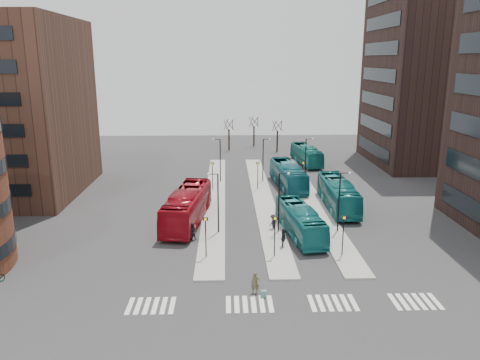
{
  "coord_description": "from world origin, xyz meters",
  "views": [
    {
      "loc": [
        -2.59,
        -26.04,
        17.0
      ],
      "look_at": [
        -1.18,
        20.04,
        5.0
      ],
      "focal_mm": 35.0,
      "sensor_mm": 36.0,
      "label": 1
    }
  ],
  "objects_px": {
    "commuter_a": "(192,232)",
    "teal_bus_b": "(288,176)",
    "traveller": "(255,283)",
    "teal_bus_d": "(306,155)",
    "commuter_c": "(273,222)",
    "red_bus": "(187,206)",
    "suitcase": "(264,294)",
    "teal_bus_a": "(300,221)",
    "commuter_b": "(283,238)",
    "teal_bus_c": "(338,194)"
  },
  "relations": [
    {
      "from": "commuter_a",
      "to": "teal_bus_b",
      "type": "bearing_deg",
      "value": -131.85
    },
    {
      "from": "traveller",
      "to": "commuter_a",
      "type": "bearing_deg",
      "value": 117.73
    },
    {
      "from": "teal_bus_d",
      "to": "commuter_c",
      "type": "xyz_separation_m",
      "value": [
        -8.58,
        -30.71,
        -0.7
      ]
    },
    {
      "from": "red_bus",
      "to": "suitcase",
      "type": "bearing_deg",
      "value": -59.46
    },
    {
      "from": "teal_bus_b",
      "to": "commuter_a",
      "type": "height_order",
      "value": "teal_bus_b"
    },
    {
      "from": "red_bus",
      "to": "teal_bus_d",
      "type": "distance_m",
      "value": 33.21
    },
    {
      "from": "teal_bus_a",
      "to": "traveller",
      "type": "bearing_deg",
      "value": -121.18
    },
    {
      "from": "teal_bus_b",
      "to": "teal_bus_a",
      "type": "bearing_deg",
      "value": -99.63
    },
    {
      "from": "teal_bus_a",
      "to": "commuter_b",
      "type": "xyz_separation_m",
      "value": [
        -2.03,
        -3.25,
        -0.53
      ]
    },
    {
      "from": "teal_bus_d",
      "to": "teal_bus_b",
      "type": "bearing_deg",
      "value": -116.33
    },
    {
      "from": "suitcase",
      "to": "teal_bus_a",
      "type": "relative_size",
      "value": 0.05
    },
    {
      "from": "teal_bus_c",
      "to": "commuter_b",
      "type": "relative_size",
      "value": 6.33
    },
    {
      "from": "suitcase",
      "to": "teal_bus_b",
      "type": "height_order",
      "value": "teal_bus_b"
    },
    {
      "from": "traveller",
      "to": "commuter_a",
      "type": "height_order",
      "value": "traveller"
    },
    {
      "from": "suitcase",
      "to": "commuter_a",
      "type": "xyz_separation_m",
      "value": [
        -6.01,
        11.37,
        0.58
      ]
    },
    {
      "from": "commuter_a",
      "to": "commuter_c",
      "type": "bearing_deg",
      "value": -172.52
    },
    {
      "from": "teal_bus_c",
      "to": "teal_bus_b",
      "type": "bearing_deg",
      "value": 117.51
    },
    {
      "from": "teal_bus_c",
      "to": "commuter_c",
      "type": "relative_size",
      "value": 7.36
    },
    {
      "from": "teal_bus_c",
      "to": "commuter_b",
      "type": "distance_m",
      "value": 14.15
    },
    {
      "from": "teal_bus_b",
      "to": "commuter_a",
      "type": "xyz_separation_m",
      "value": [
        -11.69,
        -18.74,
        -0.81
      ]
    },
    {
      "from": "commuter_c",
      "to": "teal_bus_b",
      "type": "bearing_deg",
      "value": -154.53
    },
    {
      "from": "red_bus",
      "to": "commuter_c",
      "type": "bearing_deg",
      "value": -7.7
    },
    {
      "from": "traveller",
      "to": "commuter_b",
      "type": "xyz_separation_m",
      "value": [
        3.13,
        8.55,
        0.1
      ]
    },
    {
      "from": "red_bus",
      "to": "teal_bus_c",
      "type": "relative_size",
      "value": 1.08
    },
    {
      "from": "red_bus",
      "to": "traveller",
      "type": "bearing_deg",
      "value": -60.6
    },
    {
      "from": "teal_bus_a",
      "to": "commuter_b",
      "type": "height_order",
      "value": "teal_bus_a"
    },
    {
      "from": "commuter_a",
      "to": "commuter_c",
      "type": "xyz_separation_m",
      "value": [
        8.05,
        2.52,
        -0.03
      ]
    },
    {
      "from": "red_bus",
      "to": "teal_bus_c",
      "type": "distance_m",
      "value": 17.76
    },
    {
      "from": "commuter_c",
      "to": "teal_bus_a",
      "type": "bearing_deg",
      "value": 96.75
    },
    {
      "from": "teal_bus_a",
      "to": "commuter_a",
      "type": "height_order",
      "value": "teal_bus_a"
    },
    {
      "from": "suitcase",
      "to": "teal_bus_c",
      "type": "relative_size",
      "value": 0.04
    },
    {
      "from": "teal_bus_c",
      "to": "commuter_b",
      "type": "bearing_deg",
      "value": -122.57
    },
    {
      "from": "commuter_b",
      "to": "traveller",
      "type": "bearing_deg",
      "value": 170.91
    },
    {
      "from": "traveller",
      "to": "red_bus",
      "type": "bearing_deg",
      "value": 112.77
    },
    {
      "from": "red_bus",
      "to": "commuter_b",
      "type": "xyz_separation_m",
      "value": [
        9.39,
        -7.25,
        -0.86
      ]
    },
    {
      "from": "commuter_b",
      "to": "commuter_c",
      "type": "bearing_deg",
      "value": 16.88
    },
    {
      "from": "commuter_a",
      "to": "traveller",
      "type": "bearing_deg",
      "value": 106.67
    },
    {
      "from": "commuter_b",
      "to": "commuter_c",
      "type": "height_order",
      "value": "commuter_b"
    },
    {
      "from": "red_bus",
      "to": "teal_bus_a",
      "type": "height_order",
      "value": "red_bus"
    },
    {
      "from": "teal_bus_a",
      "to": "red_bus",
      "type": "bearing_deg",
      "value": 153.12
    },
    {
      "from": "teal_bus_c",
      "to": "teal_bus_d",
      "type": "height_order",
      "value": "teal_bus_c"
    },
    {
      "from": "teal_bus_b",
      "to": "teal_bus_d",
      "type": "relative_size",
      "value": 1.08
    },
    {
      "from": "commuter_b",
      "to": "commuter_c",
      "type": "distance_m",
      "value": 4.81
    },
    {
      "from": "red_bus",
      "to": "teal_bus_c",
      "type": "bearing_deg",
      "value": 22.62
    },
    {
      "from": "teal_bus_b",
      "to": "teal_bus_c",
      "type": "height_order",
      "value": "teal_bus_c"
    },
    {
      "from": "teal_bus_d",
      "to": "teal_bus_a",
      "type": "bearing_deg",
      "value": -108.16
    },
    {
      "from": "teal_bus_a",
      "to": "commuter_a",
      "type": "bearing_deg",
      "value": 177.75
    },
    {
      "from": "traveller",
      "to": "commuter_b",
      "type": "relative_size",
      "value": 0.89
    },
    {
      "from": "suitcase",
      "to": "teal_bus_c",
      "type": "height_order",
      "value": "teal_bus_c"
    },
    {
      "from": "traveller",
      "to": "commuter_b",
      "type": "bearing_deg",
      "value": 71.05
    }
  ]
}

